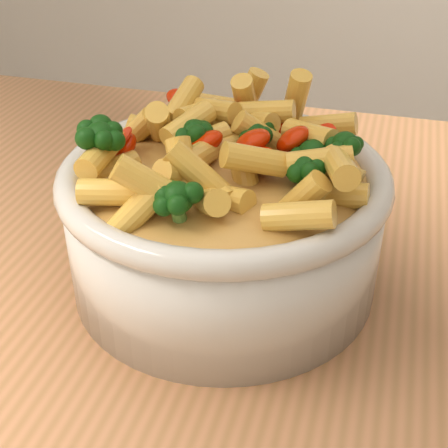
# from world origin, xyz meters

# --- Properties ---
(table) EXTENTS (1.20, 0.80, 0.90)m
(table) POSITION_xyz_m (0.00, 0.00, 0.80)
(table) COLOR #AE724A
(table) RESTS_ON ground
(serving_bowl) EXTENTS (0.27, 0.27, 0.12)m
(serving_bowl) POSITION_xyz_m (0.10, -0.02, 0.96)
(serving_bowl) COLOR silver
(serving_bowl) RESTS_ON table
(pasta_salad) EXTENTS (0.21, 0.21, 0.05)m
(pasta_salad) POSITION_xyz_m (0.10, -0.02, 1.03)
(pasta_salad) COLOR #FFCF50
(pasta_salad) RESTS_ON serving_bowl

